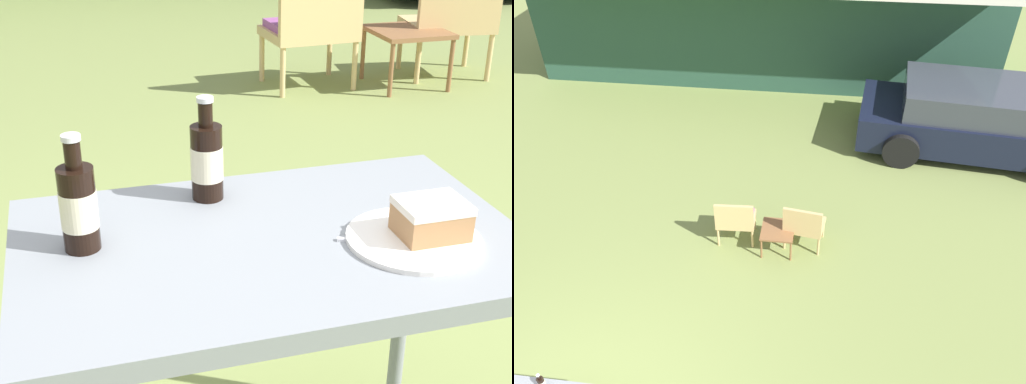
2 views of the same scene
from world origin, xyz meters
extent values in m
cube|color=#284C3D|center=(0.99, 10.08, 1.57)|extent=(10.52, 3.42, 3.14)
cube|color=black|center=(5.38, 6.42, 0.51)|extent=(4.52, 2.23, 0.65)
cube|color=#383D47|center=(5.16, 6.44, 1.08)|extent=(2.56, 1.88, 0.50)
cylinder|color=black|center=(4.13, 7.47, 0.33)|extent=(0.68, 0.27, 0.66)
cylinder|color=black|center=(3.94, 5.66, 0.33)|extent=(0.68, 0.27, 0.66)
cylinder|color=tan|center=(1.54, 3.61, 0.17)|extent=(0.04, 0.04, 0.33)
cylinder|color=tan|center=(1.02, 3.58, 0.17)|extent=(0.04, 0.04, 0.33)
cylinder|color=tan|center=(1.56, 3.20, 0.17)|extent=(0.04, 0.04, 0.33)
cylinder|color=tan|center=(1.04, 3.17, 0.17)|extent=(0.04, 0.04, 0.33)
cube|color=tan|center=(1.29, 3.39, 0.36)|extent=(0.60, 0.49, 0.06)
cube|color=tan|center=(1.30, 3.18, 0.59)|extent=(0.57, 0.08, 0.40)
cube|color=#995193|center=(1.29, 3.39, 0.42)|extent=(0.54, 0.42, 0.05)
cylinder|color=tan|center=(2.61, 3.55, 0.17)|extent=(0.04, 0.04, 0.33)
cylinder|color=tan|center=(2.10, 3.63, 0.17)|extent=(0.04, 0.04, 0.33)
cylinder|color=tan|center=(2.55, 3.15, 0.17)|extent=(0.04, 0.04, 0.33)
cylinder|color=tan|center=(2.04, 3.22, 0.17)|extent=(0.04, 0.04, 0.33)
cube|color=tan|center=(2.33, 3.39, 0.36)|extent=(0.63, 0.54, 0.06)
cube|color=tan|center=(2.30, 3.18, 0.59)|extent=(0.57, 0.13, 0.40)
cube|color=brown|center=(1.94, 3.21, 0.37)|extent=(0.48, 0.51, 0.03)
cylinder|color=brown|center=(1.73, 2.99, 0.18)|extent=(0.03, 0.03, 0.36)
cylinder|color=brown|center=(2.16, 2.99, 0.18)|extent=(0.03, 0.03, 0.36)
cylinder|color=brown|center=(1.73, 3.44, 0.18)|extent=(0.03, 0.03, 0.36)
cylinder|color=brown|center=(2.16, 3.44, 0.18)|extent=(0.03, 0.03, 0.36)
cylinder|color=black|center=(-0.08, 0.21, 0.84)|extent=(0.07, 0.07, 0.16)
cylinder|color=black|center=(-0.08, 0.21, 0.94)|extent=(0.03, 0.03, 0.05)
cylinder|color=silver|center=(-0.08, 0.21, 0.97)|extent=(0.03, 0.03, 0.01)
cylinder|color=beige|center=(-0.08, 0.21, 0.84)|extent=(0.07, 0.07, 0.07)
camera|label=1|loc=(-0.35, -1.14, 1.40)|focal=50.00mm
camera|label=2|loc=(2.48, -2.21, 5.35)|focal=35.00mm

